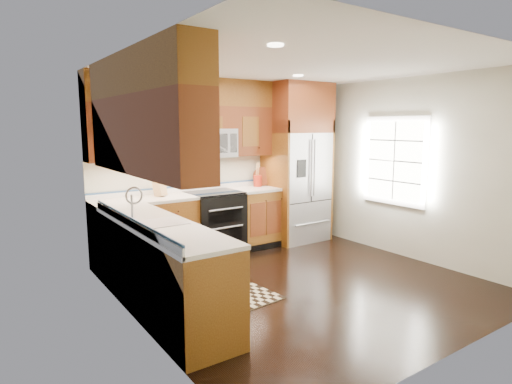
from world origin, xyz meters
TOP-DOWN VIEW (x-y plane):
  - ground at (0.00, 0.00)m, footprint 4.00×4.00m
  - wall_back at (0.00, 2.00)m, footprint 4.00×0.02m
  - wall_left at (-2.00, 0.00)m, footprint 0.02×4.00m
  - wall_right at (2.00, 0.00)m, footprint 0.02×4.00m
  - window at (1.98, 0.20)m, footprint 0.04×1.10m
  - base_cabinets at (-1.23, 0.90)m, footprint 2.85×3.00m
  - countertop at (-1.09, 1.01)m, footprint 2.86×3.01m
  - upper_cabinets at (-1.15, 1.09)m, footprint 2.85×3.00m
  - range at (-0.25, 1.67)m, footprint 0.76×0.67m
  - microwave at (-0.25, 1.80)m, footprint 0.76×0.40m
  - refrigerator at (1.30, 1.63)m, footprint 0.98×0.75m
  - sink_faucet at (-1.73, 0.23)m, footprint 0.54×0.44m
  - rug at (-0.97, 0.45)m, footprint 1.08×1.63m
  - knife_block at (-1.06, 1.78)m, footprint 0.16×0.18m
  - utensil_crock at (0.63, 1.81)m, footprint 0.16×0.16m
  - cutting_board at (0.75, 1.85)m, footprint 0.41×0.41m

SIDE VIEW (x-z plane):
  - ground at x=0.00m, z-range 0.00..0.00m
  - rug at x=-0.97m, z-range 0.00..0.01m
  - base_cabinets at x=-1.23m, z-range 0.00..0.90m
  - range at x=-0.25m, z-range 0.00..0.94m
  - countertop at x=-1.09m, z-range 0.90..0.94m
  - cutting_board at x=0.75m, z-range 0.94..0.96m
  - sink_faucet at x=-1.73m, z-range 0.81..1.18m
  - knife_block at x=-1.06m, z-range 0.91..1.22m
  - utensil_crock at x=0.63m, z-range 0.88..1.27m
  - wall_back at x=0.00m, z-range 0.00..2.60m
  - wall_left at x=-2.00m, z-range 0.00..2.60m
  - wall_right at x=2.00m, z-range 0.00..2.60m
  - refrigerator at x=1.30m, z-range 0.00..2.60m
  - window at x=1.98m, z-range 0.75..2.05m
  - microwave at x=-0.25m, z-range 1.45..1.87m
  - upper_cabinets at x=-1.15m, z-range 1.45..2.60m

